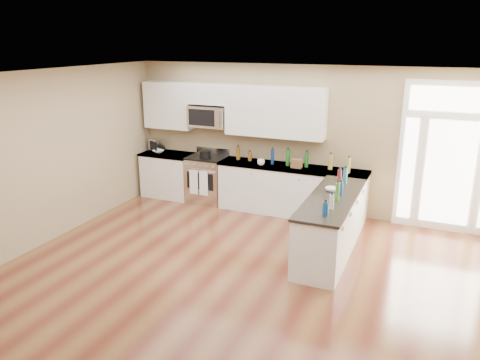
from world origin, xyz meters
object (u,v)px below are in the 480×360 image
at_px(toaster_oven, 157,145).
at_px(stockpot, 205,154).
at_px(peninsula_cabinet, 331,227).
at_px(kitchen_range, 207,179).

bearing_deg(toaster_oven, stockpot, 9.99).
distance_m(stockpot, toaster_oven, 1.32).
height_order(peninsula_cabinet, kitchen_range, kitchen_range).
distance_m(peninsula_cabinet, kitchen_range, 3.23).
bearing_deg(stockpot, peninsula_cabinet, -25.07).
xyz_separation_m(stockpot, toaster_oven, (-1.30, 0.25, 0.03)).
bearing_deg(stockpot, toaster_oven, 169.12).
distance_m(kitchen_range, toaster_oven, 1.40).
distance_m(peninsula_cabinet, stockpot, 3.20).
bearing_deg(toaster_oven, kitchen_range, 14.79).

